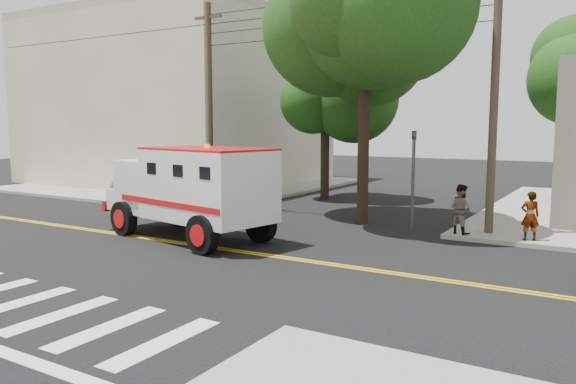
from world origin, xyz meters
The scene contains 13 objects.
ground centered at (0.00, 0.00, 0.00)m, with size 100.00×100.00×0.00m, color black.
sidewalk_nw centered at (-13.50, 13.50, 0.07)m, with size 17.00×17.00×0.15m, color gray.
building_left centered at (-15.50, 15.00, 5.15)m, with size 16.00×14.00×10.00m, color #B1A691.
utility_pole_left centered at (-5.60, 6.00, 4.50)m, with size 0.28×0.28×9.00m, color #382D23.
utility_pole_right centered at (6.30, 6.20, 4.50)m, with size 0.28×0.28×9.00m, color #382D23.
tree_main centered at (1.94, 6.21, 7.20)m, with size 6.08×5.70×9.85m.
tree_left centered at (-2.68, 11.79, 5.73)m, with size 4.48×4.20×7.70m.
traffic_signal centered at (3.80, 5.60, 2.23)m, with size 0.15×0.18×3.60m.
accessibility_sign centered at (-6.20, 6.17, 1.37)m, with size 0.45×0.10×2.02m.
palm_planter centered at (-7.44, 6.62, 1.65)m, with size 3.52×2.63×2.36m.
armored_truck centered at (-2.15, 0.71, 1.75)m, with size 7.10×3.79×3.07m.
pedestrian_a centered at (7.68, 5.53, 0.94)m, with size 0.57×0.38×1.57m, color gray.
pedestrian_b centered at (5.50, 5.50, 0.99)m, with size 0.82×0.64×1.68m, color gray.
Camera 1 is at (10.17, -13.46, 3.81)m, focal length 35.00 mm.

